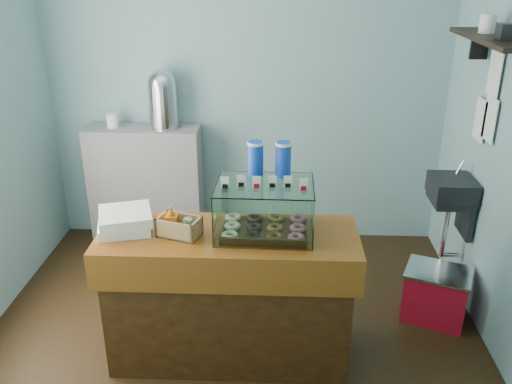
{
  "coord_description": "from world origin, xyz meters",
  "views": [
    {
      "loc": [
        0.3,
        -3.19,
        2.44
      ],
      "look_at": [
        0.17,
        -0.15,
        1.14
      ],
      "focal_mm": 38.0,
      "sensor_mm": 36.0,
      "label": 1
    }
  ],
  "objects_px": {
    "counter": "(230,295)",
    "display_case": "(266,204)",
    "coffee_urn": "(163,98)",
    "red_cooler": "(436,294)"
  },
  "relations": [
    {
      "from": "display_case",
      "to": "coffee_urn",
      "type": "distance_m",
      "value": 1.8
    },
    {
      "from": "coffee_urn",
      "to": "red_cooler",
      "type": "relative_size",
      "value": 0.93
    },
    {
      "from": "counter",
      "to": "display_case",
      "type": "height_order",
      "value": "display_case"
    },
    {
      "from": "counter",
      "to": "display_case",
      "type": "xyz_separation_m",
      "value": [
        0.23,
        0.06,
        0.62
      ]
    },
    {
      "from": "red_cooler",
      "to": "coffee_urn",
      "type": "bearing_deg",
      "value": 174.4
    },
    {
      "from": "display_case",
      "to": "red_cooler",
      "type": "xyz_separation_m",
      "value": [
        1.24,
        0.4,
        -0.88
      ]
    },
    {
      "from": "counter",
      "to": "coffee_urn",
      "type": "distance_m",
      "value": 1.95
    },
    {
      "from": "coffee_urn",
      "to": "red_cooler",
      "type": "distance_m",
      "value": 2.7
    },
    {
      "from": "counter",
      "to": "display_case",
      "type": "distance_m",
      "value": 0.66
    },
    {
      "from": "red_cooler",
      "to": "counter",
      "type": "bearing_deg",
      "value": -140.66
    }
  ]
}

